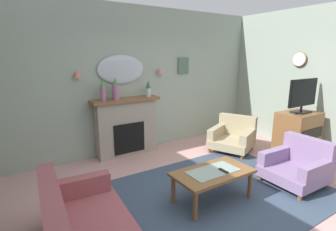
{
  "coord_description": "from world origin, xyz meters",
  "views": [
    {
      "loc": [
        -2.45,
        -2.3,
        1.98
      ],
      "look_at": [
        -0.14,
        1.3,
        0.98
      ],
      "focal_mm": 27.46,
      "sensor_mm": 36.0,
      "label": 1
    }
  ],
  "objects": [
    {
      "name": "armchair_beside_couch",
      "position": [
        1.54,
        1.35,
        0.31
      ],
      "size": [
        1.08,
        1.07,
        0.71
      ],
      "color": "tan",
      "rests_on": "ground"
    },
    {
      "name": "coffee_table",
      "position": [
        -0.19,
        0.09,
        0.38
      ],
      "size": [
        1.1,
        0.6,
        0.45
      ],
      "color": "brown",
      "rests_on": "ground"
    },
    {
      "name": "mantel_vase_centre",
      "position": [
        -0.67,
        2.3,
        1.35
      ],
      "size": [
        0.14,
        0.14,
        0.43
      ],
      "color": "#9E6084",
      "rests_on": "fireplace"
    },
    {
      "name": "wall_clock",
      "position": [
        2.83,
        0.84,
        1.9
      ],
      "size": [
        0.04,
        0.31,
        0.31
      ],
      "color": "silver"
    },
    {
      "name": "wall_sconce_right",
      "position": [
        0.38,
        2.42,
        1.66
      ],
      "size": [
        0.14,
        0.14,
        0.14
      ],
      "primitive_type": "cone",
      "color": "#D17066"
    },
    {
      "name": "armchair_by_coffee_table",
      "position": [
        1.28,
        -0.25,
        0.31
      ],
      "size": [
        0.84,
        0.84,
        0.71
      ],
      "color": "gray",
      "rests_on": "ground"
    },
    {
      "name": "tv_flatscreen",
      "position": [
        2.32,
        0.38,
        1.25
      ],
      "size": [
        0.84,
        0.24,
        0.65
      ],
      "color": "black",
      "rests_on": "tv_cabinet"
    },
    {
      "name": "framed_picture",
      "position": [
        1.03,
        2.48,
        1.75
      ],
      "size": [
        0.28,
        0.03,
        0.36
      ],
      "primitive_type": "cube",
      "color": "#4C6B56"
    },
    {
      "name": "mantel_vase_left",
      "position": [
        -0.92,
        2.3,
        1.36
      ],
      "size": [
        0.1,
        0.1,
        0.41
      ],
      "color": "#9E6084",
      "rests_on": "fireplace"
    },
    {
      "name": "fireplace",
      "position": [
        -0.47,
        2.33,
        0.57
      ],
      "size": [
        1.36,
        0.36,
        1.16
      ],
      "color": "gray",
      "rests_on": "ground"
    },
    {
      "name": "patterned_rug",
      "position": [
        0.0,
        0.2,
        0.01
      ],
      "size": [
        3.2,
        2.4,
        0.01
      ],
      "primitive_type": "cube",
      "color": "#38475B",
      "rests_on": "ground"
    },
    {
      "name": "tv_cabinet",
      "position": [
        2.32,
        0.4,
        0.45
      ],
      "size": [
        0.8,
        0.57,
        0.9
      ],
      "color": "brown",
      "rests_on": "ground"
    },
    {
      "name": "floor",
      "position": [
        0.0,
        0.0,
        -0.05
      ],
      "size": [
        6.74,
        6.0,
        0.1
      ],
      "primitive_type": "cube",
      "color": "#C6938E",
      "rests_on": "ground"
    },
    {
      "name": "wall_sconce_left",
      "position": [
        -1.32,
        2.42,
        1.66
      ],
      "size": [
        0.14,
        0.14,
        0.14
      ],
      "primitive_type": "cone",
      "color": "#D17066"
    },
    {
      "name": "mantel_vase_right",
      "position": [
        0.03,
        2.3,
        1.32
      ],
      "size": [
        0.1,
        0.1,
        0.33
      ],
      "color": "silver",
      "rests_on": "fireplace"
    },
    {
      "name": "tv_remote",
      "position": [
        -0.08,
        0.0,
        0.45
      ],
      "size": [
        0.04,
        0.16,
        0.02
      ],
      "primitive_type": "cube",
      "color": "black",
      "rests_on": "coffee_table"
    },
    {
      "name": "wall_mirror",
      "position": [
        -0.47,
        2.47,
        1.71
      ],
      "size": [
        0.96,
        0.06,
        0.56
      ],
      "primitive_type": "ellipsoid",
      "color": "#B2BCC6"
    },
    {
      "name": "wall_back",
      "position": [
        0.0,
        2.55,
        1.47
      ],
      "size": [
        6.74,
        0.1,
        2.94
      ],
      "primitive_type": "cube",
      "color": "#93A393",
      "rests_on": "ground"
    }
  ]
}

